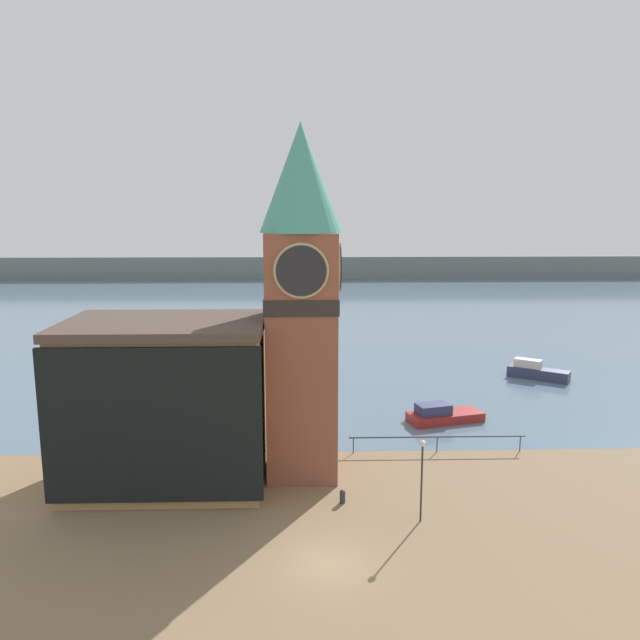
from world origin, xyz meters
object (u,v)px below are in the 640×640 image
at_px(clock_tower, 302,295).
at_px(lamp_post, 422,466).
at_px(pier_building, 167,402).
at_px(boat_near, 442,415).
at_px(boat_far, 536,372).
at_px(mooring_bollard_near, 342,496).

xyz_separation_m(clock_tower, lamp_post, (6.02, -6.14, -7.85)).
distance_m(pier_building, boat_near, 21.09).
xyz_separation_m(clock_tower, boat_far, (21.87, 20.32, -10.18)).
distance_m(boat_far, lamp_post, 30.93).
bearing_deg(boat_near, pier_building, -166.89).
xyz_separation_m(clock_tower, mooring_bollard_near, (2.16, -4.02, -10.44)).
relative_size(boat_near, mooring_bollard_near, 7.88).
xyz_separation_m(pier_building, boat_far, (29.63, 21.27, -4.12)).
height_order(clock_tower, boat_far, clock_tower).
bearing_deg(boat_near, boat_far, 30.22).
distance_m(clock_tower, boat_near, 17.13).
relative_size(clock_tower, boat_near, 3.45).
bearing_deg(lamp_post, clock_tower, 134.44).
relative_size(pier_building, boat_far, 2.12).
distance_m(boat_far, mooring_bollard_near, 31.33).
relative_size(clock_tower, pier_building, 1.80).
relative_size(boat_far, lamp_post, 1.23).
distance_m(clock_tower, pier_building, 9.89).
bearing_deg(boat_far, clock_tower, -103.19).
relative_size(boat_far, mooring_bollard_near, 7.14).
bearing_deg(mooring_bollard_near, lamp_post, -28.74).
bearing_deg(clock_tower, boat_far, 42.89).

